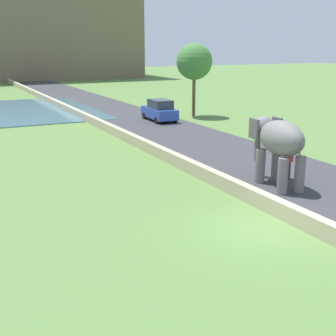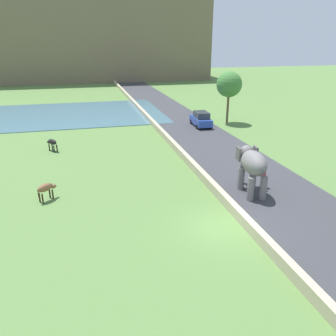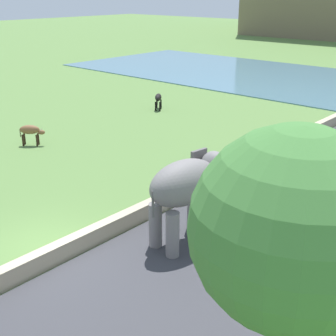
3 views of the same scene
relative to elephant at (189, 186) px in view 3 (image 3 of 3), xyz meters
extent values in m
plane|color=#567A3D|center=(-3.45, -3.58, -2.04)|extent=(220.00, 220.00, 0.00)
cube|color=tan|center=(-2.25, 14.42, -1.72)|extent=(0.40, 110.00, 0.63)
cube|color=slate|center=(-17.45, 29.74, -2.00)|extent=(36.00, 18.00, 0.08)
ellipsoid|color=slate|center=(-0.03, -0.22, 0.20)|extent=(1.70, 2.84, 1.50)
cylinder|color=slate|center=(-0.34, 0.70, -1.24)|extent=(0.44, 0.44, 1.60)
cylinder|color=slate|center=(0.49, 0.60, -1.24)|extent=(0.44, 0.44, 1.60)
cylinder|color=slate|center=(-0.54, -1.05, -1.24)|extent=(0.44, 0.44, 1.60)
cylinder|color=slate|center=(0.29, -1.14, -1.24)|extent=(0.44, 0.44, 1.60)
ellipsoid|color=slate|center=(0.13, 1.19, 0.39)|extent=(1.10, 1.01, 1.10)
cube|color=#575454|center=(-0.48, 1.12, 0.43)|extent=(0.20, 0.71, 0.90)
cube|color=#575454|center=(0.72, 0.98, 0.43)|extent=(0.20, 0.71, 0.90)
cylinder|color=slate|center=(0.19, 1.65, -0.50)|extent=(0.28, 0.28, 1.50)
cone|color=silver|center=(-0.04, 1.61, -0.05)|extent=(0.18, 0.57, 0.17)
cone|color=silver|center=(0.40, 1.56, -0.05)|extent=(0.18, 0.57, 0.17)
cylinder|color=#575454|center=(-0.17, -1.54, -0.15)|extent=(0.08, 0.08, 0.90)
cylinder|color=#33333D|center=(1.22, 0.61, -1.61)|extent=(0.22, 0.22, 0.85)
cube|color=#B73333|center=(1.22, 0.61, -0.91)|extent=(0.36, 0.22, 0.56)
sphere|color=#997051|center=(1.22, 0.61, -0.52)|extent=(0.22, 0.22, 0.22)
ellipsoid|color=brown|center=(-13.09, 2.23, -1.14)|extent=(1.12, 1.06, 0.50)
cylinder|color=#302014|center=(-12.90, 2.60, -1.71)|extent=(0.10, 0.10, 0.65)
cylinder|color=#302014|center=(-12.70, 2.37, -1.71)|extent=(0.10, 0.10, 0.65)
cylinder|color=#302014|center=(-13.48, 2.10, -1.71)|extent=(0.10, 0.10, 0.65)
cylinder|color=#302014|center=(-13.28, 1.86, -1.71)|extent=(0.10, 0.10, 0.65)
ellipsoid|color=brown|center=(-12.62, 2.65, -1.29)|extent=(0.46, 0.44, 0.26)
cone|color=beige|center=(-12.67, 2.72, -1.12)|extent=(0.04, 0.04, 0.12)
cone|color=beige|center=(-12.56, 2.58, -1.12)|extent=(0.04, 0.04, 0.12)
cylinder|color=#302014|center=(-13.50, 1.88, -1.34)|extent=(0.04, 0.04, 0.45)
ellipsoid|color=black|center=(-13.30, 12.84, -1.14)|extent=(1.01, 1.15, 0.50)
cylinder|color=black|center=(-13.65, 13.05, -1.71)|extent=(0.10, 0.10, 0.65)
cylinder|color=black|center=(-13.41, 13.24, -1.71)|extent=(0.10, 0.10, 0.65)
cylinder|color=black|center=(-13.19, 12.44, -1.71)|extent=(0.10, 0.10, 0.65)
cylinder|color=black|center=(-12.95, 12.62, -1.71)|extent=(0.10, 0.10, 0.65)
ellipsoid|color=black|center=(-13.68, 13.34, -1.29)|extent=(0.43, 0.46, 0.26)
cone|color=beige|center=(-13.75, 13.29, -1.12)|extent=(0.04, 0.04, 0.12)
cone|color=beige|center=(-13.61, 13.40, -1.12)|extent=(0.04, 0.04, 0.12)
cylinder|color=black|center=(-12.98, 12.40, -1.34)|extent=(0.04, 0.04, 0.45)
sphere|color=#427A38|center=(5.92, -4.69, 2.52)|extent=(3.39, 3.39, 3.39)
camera|label=1|loc=(-12.91, -15.09, 4.05)|focal=48.69mm
camera|label=2|loc=(-10.38, -18.28, 7.51)|focal=35.66mm
camera|label=3|loc=(8.72, -10.80, 6.06)|focal=49.21mm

